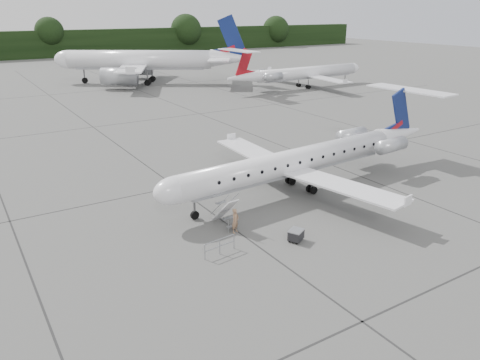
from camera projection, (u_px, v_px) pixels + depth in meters
ground at (284, 205)px, 35.68m from camera, size 320.00×320.00×0.00m
treeline at (18, 45)px, 137.80m from camera, size 260.00×4.00×8.00m
main_regional_jet at (293, 150)px, 37.26m from camera, size 28.99×21.85×7.08m
airstair at (225, 211)px, 31.95m from camera, size 1.01×2.27×2.22m
passenger at (235, 221)px, 31.09m from camera, size 0.74×0.64×1.71m
safety_railing at (220, 247)px, 28.42m from camera, size 2.19×0.33×1.00m
baggage_cart at (296, 235)px, 30.07m from camera, size 1.21×1.13×0.83m
bg_narrowbody at (139, 50)px, 91.68m from camera, size 44.41×41.42×12.95m
bg_regional_right at (308, 67)px, 88.03m from camera, size 29.99×21.94×7.73m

